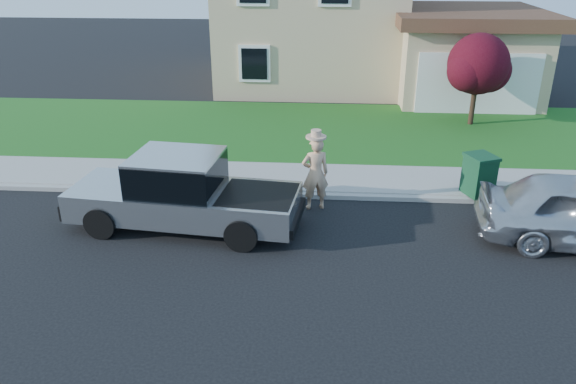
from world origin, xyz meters
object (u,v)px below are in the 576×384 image
object	(u,v)px
woman	(315,172)
ornamental_tree	(479,67)
pickup_truck	(183,194)
trash_bin	(479,175)

from	to	relation	value
woman	ornamental_tree	bearing A→B (deg)	-141.94
pickup_truck	woman	bearing A→B (deg)	28.09
pickup_truck	trash_bin	world-z (taller)	pickup_truck
woman	ornamental_tree	distance (m)	9.20
ornamental_tree	woman	bearing A→B (deg)	-127.17
woman	trash_bin	distance (m)	4.28
woman	ornamental_tree	world-z (taller)	ornamental_tree
trash_bin	ornamental_tree	bearing A→B (deg)	55.84
pickup_truck	woman	size ratio (longest dim) A/B	2.70
ornamental_tree	trash_bin	size ratio (longest dim) A/B	3.01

